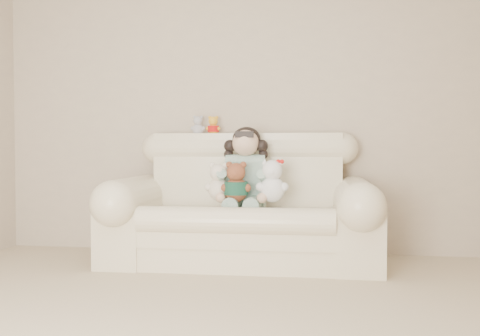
% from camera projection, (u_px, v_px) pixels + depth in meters
% --- Properties ---
extents(wall_back, '(4.50, 0.00, 4.50)m').
position_uv_depth(wall_back, '(258.00, 102.00, 4.74)').
color(wall_back, '#B3A28F').
rests_on(wall_back, ground).
extents(sofa, '(2.10, 0.95, 1.03)m').
position_uv_depth(sofa, '(242.00, 198.00, 4.28)').
color(sofa, beige).
rests_on(sofa, floor).
extents(seated_child, '(0.40, 0.49, 0.66)m').
position_uv_depth(seated_child, '(246.00, 167.00, 4.35)').
color(seated_child, '#2A6852').
rests_on(seated_child, sofa).
extents(brown_teddy, '(0.26, 0.22, 0.36)m').
position_uv_depth(brown_teddy, '(236.00, 178.00, 4.11)').
color(brown_teddy, brown).
rests_on(brown_teddy, sofa).
extents(white_cat, '(0.28, 0.24, 0.38)m').
position_uv_depth(white_cat, '(272.00, 176.00, 4.10)').
color(white_cat, white).
rests_on(white_cat, sofa).
extents(cream_teddy, '(0.25, 0.21, 0.34)m').
position_uv_depth(cream_teddy, '(219.00, 178.00, 4.20)').
color(cream_teddy, white).
rests_on(cream_teddy, sofa).
extents(yellow_mini_bear, '(0.15, 0.14, 0.19)m').
position_uv_depth(yellow_mini_bear, '(213.00, 124.00, 4.67)').
color(yellow_mini_bear, '#FFAE35').
rests_on(yellow_mini_bear, sofa).
extents(grey_mini_plush, '(0.15, 0.13, 0.20)m').
position_uv_depth(grey_mini_plush, '(198.00, 124.00, 4.68)').
color(grey_mini_plush, silver).
rests_on(grey_mini_plush, sofa).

